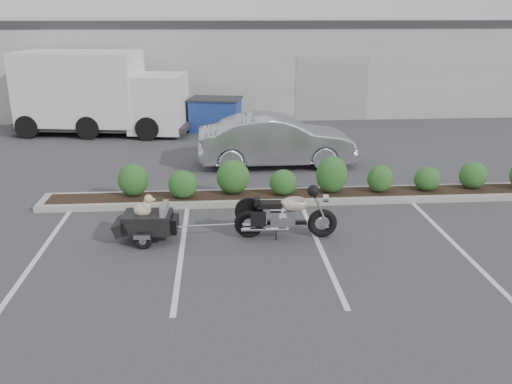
{
  "coord_description": "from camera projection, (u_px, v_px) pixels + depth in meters",
  "views": [
    {
      "loc": [
        -0.76,
        -10.22,
        4.44
      ],
      "look_at": [
        0.03,
        0.63,
        0.75
      ],
      "focal_mm": 38.0,
      "sensor_mm": 36.0,
      "label": 1
    }
  ],
  "objects": [
    {
      "name": "building",
      "position": [
        231.0,
        61.0,
        26.55
      ],
      "size": [
        26.0,
        10.0,
        4.0
      ],
      "primitive_type": "cube",
      "color": "#9EA099",
      "rests_on": "ground"
    },
    {
      "name": "pet_trailer",
      "position": [
        147.0,
        221.0,
        10.78
      ],
      "size": [
        1.68,
        0.94,
        1.0
      ],
      "rotation": [
        0.0,
        0.0,
        -0.06
      ],
      "color": "black",
      "rests_on": "ground"
    },
    {
      "name": "motorcycle",
      "position": [
        286.0,
        215.0,
        10.94
      ],
      "size": [
        2.1,
        0.71,
        1.21
      ],
      "rotation": [
        0.0,
        0.0,
        -0.06
      ],
      "color": "black",
      "rests_on": "ground"
    },
    {
      "name": "ground",
      "position": [
        257.0,
        236.0,
        11.13
      ],
      "size": [
        90.0,
        90.0,
        0.0
      ],
      "primitive_type": "plane",
      "color": "#38383A",
      "rests_on": "ground"
    },
    {
      "name": "delivery_truck",
      "position": [
        100.0,
        95.0,
        19.91
      ],
      "size": [
        6.76,
        3.08,
        2.99
      ],
      "rotation": [
        0.0,
        0.0,
        -0.15
      ],
      "color": "silver",
      "rests_on": "ground"
    },
    {
      "name": "planter_kerb",
      "position": [
        291.0,
        197.0,
        13.26
      ],
      "size": [
        12.0,
        1.0,
        0.15
      ],
      "primitive_type": "cube",
      "color": "#9E9E93",
      "rests_on": "ground"
    },
    {
      "name": "dumpster",
      "position": [
        216.0,
        114.0,
        20.57
      ],
      "size": [
        2.15,
        1.7,
        1.26
      ],
      "rotation": [
        0.0,
        0.0,
        -0.22
      ],
      "color": "navy",
      "rests_on": "ground"
    },
    {
      "name": "sedan",
      "position": [
        276.0,
        141.0,
        15.93
      ],
      "size": [
        4.61,
        1.7,
        1.51
      ],
      "primitive_type": "imported",
      "rotation": [
        0.0,
        0.0,
        1.59
      ],
      "color": "#B0B1B8",
      "rests_on": "ground"
    }
  ]
}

